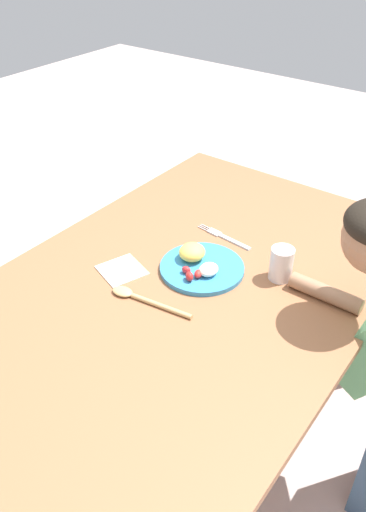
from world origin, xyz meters
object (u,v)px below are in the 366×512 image
Objects in this scene: plate at (200,265)px; fork at (225,237)px; spoon at (140,298)px; drinking_cup at (281,264)px.

fork is at bearing 9.99° from plate.
plate is 0.18m from fork.
fork is at bearing -100.53° from spoon.
drinking_cup is at bearing -63.19° from plate.
spoon is (-0.38, 0.02, 0.00)m from fork.
spoon is (-0.21, 0.05, -0.01)m from plate.
spoon is 2.49× the size of drinking_cup.
drinking_cup reaches higher than plate.
spoon is at bearing 141.03° from drinking_cup.
drinking_cup is at bearing -137.16° from spoon.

